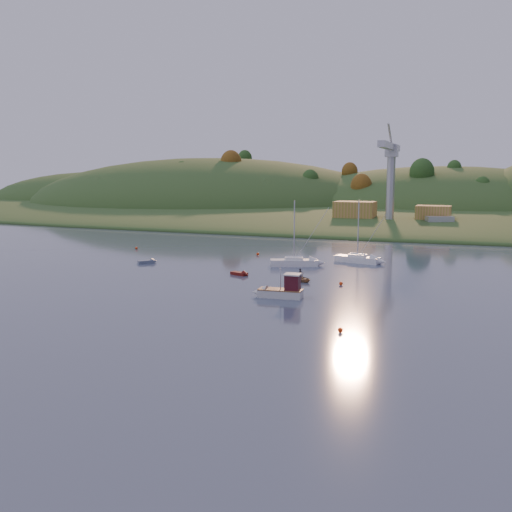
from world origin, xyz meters
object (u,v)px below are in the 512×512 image
(sailboat_near, at_px, (294,262))
(canoe, at_px, (300,279))
(sailboat_far, at_px, (357,258))
(grey_dinghy, at_px, (150,262))
(fishing_boat, at_px, (277,290))
(red_tender, at_px, (242,274))

(sailboat_near, bearing_deg, canoe, -89.62)
(sailboat_far, distance_m, grey_dinghy, 34.99)
(fishing_boat, relative_size, sailboat_near, 0.60)
(canoe, height_order, red_tender, canoe)
(sailboat_near, relative_size, sailboat_far, 1.01)
(sailboat_near, height_order, sailboat_far, sailboat_near)
(canoe, bearing_deg, grey_dinghy, 102.53)
(sailboat_far, xyz_separation_m, canoe, (-4.05, -19.84, -0.31))
(fishing_boat, relative_size, canoe, 1.71)
(fishing_boat, distance_m, grey_dinghy, 33.80)
(fishing_boat, height_order, sailboat_near, sailboat_near)
(sailboat_far, height_order, canoe, sailboat_far)
(sailboat_far, xyz_separation_m, red_tender, (-13.39, -18.50, -0.47))
(fishing_boat, bearing_deg, grey_dinghy, -36.00)
(sailboat_near, bearing_deg, sailboat_far, 18.73)
(sailboat_near, xyz_separation_m, grey_dinghy, (-23.54, -5.75, -0.46))
(fishing_boat, bearing_deg, sailboat_far, -101.15)
(fishing_boat, distance_m, red_tender, 15.72)
(sailboat_far, bearing_deg, fishing_boat, -83.81)
(grey_dinghy, bearing_deg, canoe, -60.23)
(red_tender, xyz_separation_m, grey_dinghy, (-19.05, 5.39, 0.02))
(fishing_boat, relative_size, sailboat_far, 0.61)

